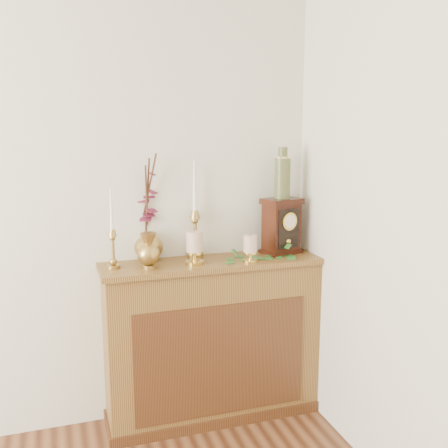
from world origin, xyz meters
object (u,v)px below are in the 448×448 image
object	(u,v)px
bud_vase	(148,251)
mantel_clock	(282,227)
ceramic_vase	(282,176)
candlestick_center	(195,226)
ginger_jar	(148,212)
candlestick_left	(113,242)

from	to	relation	value
bud_vase	mantel_clock	bearing A→B (deg)	7.15
ceramic_vase	candlestick_center	bearing A→B (deg)	172.52
candlestick_center	ginger_jar	size ratio (longest dim) A/B	0.92
candlestick_center	bud_vase	size ratio (longest dim) A/B	2.89
ceramic_vase	mantel_clock	bearing A→B (deg)	-74.59
candlestick_left	candlestick_center	distance (m)	0.48
mantel_clock	ceramic_vase	world-z (taller)	ceramic_vase
bud_vase	mantel_clock	xyz separation A→B (m)	(0.80, 0.10, 0.06)
candlestick_center	candlestick_left	bearing A→B (deg)	-168.50
candlestick_left	ginger_jar	world-z (taller)	ginger_jar
candlestick_center	ceramic_vase	distance (m)	0.57
candlestick_left	ginger_jar	distance (m)	0.29
ceramic_vase	candlestick_left	bearing A→B (deg)	-178.25
candlestick_left	candlestick_center	bearing A→B (deg)	11.50
bud_vase	candlestick_center	bearing A→B (deg)	29.66
mantel_clock	ceramic_vase	distance (m)	0.29
candlestick_left	mantel_clock	bearing A→B (deg)	1.58
bud_vase	ceramic_vase	xyz separation A→B (m)	(0.80, 0.10, 0.36)
ginger_jar	mantel_clock	size ratio (longest dim) A/B	1.84
ginger_jar	ceramic_vase	world-z (taller)	ceramic_vase
candlestick_center	bud_vase	bearing A→B (deg)	-150.34
candlestick_left	ceramic_vase	bearing A→B (deg)	1.75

